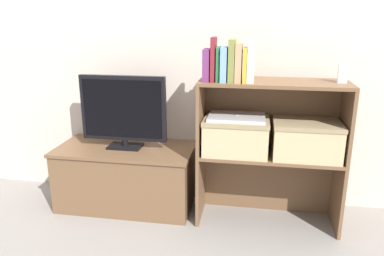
{
  "coord_description": "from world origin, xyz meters",
  "views": [
    {
      "loc": [
        0.38,
        -2.05,
        1.27
      ],
      "look_at": [
        0.0,
        0.16,
        0.6
      ],
      "focal_mm": 35.0,
      "sensor_mm": 36.0,
      "label": 1
    }
  ],
  "objects_px": {
    "book_maroon": "(214,59)",
    "book_ivory": "(251,61)",
    "book_skyblue": "(224,64)",
    "laptop": "(237,117)",
    "book_olive": "(232,61)",
    "storage_basket_left": "(236,134)",
    "baby_monitor": "(343,73)",
    "storage_basket_right": "(306,138)",
    "book_tan": "(239,62)",
    "tv_stand": "(127,176)",
    "tv": "(123,110)",
    "book_plum": "(207,65)",
    "book_forest": "(219,64)",
    "book_mustard": "(245,65)"
  },
  "relations": [
    {
      "from": "tv_stand",
      "to": "book_skyblue",
      "type": "xyz_separation_m",
      "value": [
        0.66,
        -0.12,
        0.79
      ]
    },
    {
      "from": "book_olive",
      "to": "book_mustard",
      "type": "xyz_separation_m",
      "value": [
        0.07,
        -0.0,
        -0.02
      ]
    },
    {
      "from": "book_olive",
      "to": "tv",
      "type": "bearing_deg",
      "value": 170.54
    },
    {
      "from": "book_plum",
      "to": "book_ivory",
      "type": "height_order",
      "value": "book_ivory"
    },
    {
      "from": "book_maroon",
      "to": "baby_monitor",
      "type": "bearing_deg",
      "value": 4.74
    },
    {
      "from": "baby_monitor",
      "to": "tv",
      "type": "bearing_deg",
      "value": 177.49
    },
    {
      "from": "tv_stand",
      "to": "book_ivory",
      "type": "height_order",
      "value": "book_ivory"
    },
    {
      "from": "book_ivory",
      "to": "book_tan",
      "type": "bearing_deg",
      "value": 180.0
    },
    {
      "from": "laptop",
      "to": "book_plum",
      "type": "bearing_deg",
      "value": -165.87
    },
    {
      "from": "book_ivory",
      "to": "storage_basket_right",
      "type": "xyz_separation_m",
      "value": [
        0.34,
        0.04,
        -0.45
      ]
    },
    {
      "from": "book_plum",
      "to": "laptop",
      "type": "relative_size",
      "value": 0.54
    },
    {
      "from": "laptop",
      "to": "tv_stand",
      "type": "bearing_deg",
      "value": 174.27
    },
    {
      "from": "book_maroon",
      "to": "laptop",
      "type": "height_order",
      "value": "book_maroon"
    },
    {
      "from": "book_tan",
      "to": "baby_monitor",
      "type": "height_order",
      "value": "book_tan"
    },
    {
      "from": "tv",
      "to": "book_skyblue",
      "type": "bearing_deg",
      "value": -10.06
    },
    {
      "from": "baby_monitor",
      "to": "storage_basket_right",
      "type": "xyz_separation_m",
      "value": [
        -0.17,
        -0.02,
        -0.39
      ]
    },
    {
      "from": "book_skyblue",
      "to": "laptop",
      "type": "xyz_separation_m",
      "value": [
        0.08,
        0.04,
        -0.32
      ]
    },
    {
      "from": "tv_stand",
      "to": "tv",
      "type": "relative_size",
      "value": 1.61
    },
    {
      "from": "book_skyblue",
      "to": "storage_basket_left",
      "type": "distance_m",
      "value": 0.44
    },
    {
      "from": "book_plum",
      "to": "baby_monitor",
      "type": "height_order",
      "value": "book_plum"
    },
    {
      "from": "tv",
      "to": "laptop",
      "type": "bearing_deg",
      "value": -5.61
    },
    {
      "from": "tv_stand",
      "to": "book_mustard",
      "type": "distance_m",
      "value": 1.12
    },
    {
      "from": "tv",
      "to": "baby_monitor",
      "type": "bearing_deg",
      "value": -2.51
    },
    {
      "from": "storage_basket_left",
      "to": "book_tan",
      "type": "bearing_deg",
      "value": -85.92
    },
    {
      "from": "book_maroon",
      "to": "book_olive",
      "type": "relative_size",
      "value": 1.04
    },
    {
      "from": "book_plum",
      "to": "laptop",
      "type": "distance_m",
      "value": 0.36
    },
    {
      "from": "tv",
      "to": "book_forest",
      "type": "relative_size",
      "value": 2.93
    },
    {
      "from": "book_plum",
      "to": "book_olive",
      "type": "xyz_separation_m",
      "value": [
        0.14,
        0.0,
        0.03
      ]
    },
    {
      "from": "book_skyblue",
      "to": "book_tan",
      "type": "relative_size",
      "value": 0.89
    },
    {
      "from": "storage_basket_left",
      "to": "book_plum",
      "type": "bearing_deg",
      "value": -165.87
    },
    {
      "from": "book_maroon",
      "to": "book_ivory",
      "type": "relative_size",
      "value": 1.02
    },
    {
      "from": "book_forest",
      "to": "book_ivory",
      "type": "distance_m",
      "value": 0.18
    },
    {
      "from": "book_ivory",
      "to": "storage_basket_left",
      "type": "xyz_separation_m",
      "value": [
        -0.07,
        0.04,
        -0.45
      ]
    },
    {
      "from": "book_olive",
      "to": "book_tan",
      "type": "xyz_separation_m",
      "value": [
        0.04,
        0.0,
        -0.01
      ]
    },
    {
      "from": "book_forest",
      "to": "storage_basket_left",
      "type": "height_order",
      "value": "book_forest"
    },
    {
      "from": "book_maroon",
      "to": "book_skyblue",
      "type": "height_order",
      "value": "book_maroon"
    },
    {
      "from": "book_olive",
      "to": "book_ivory",
      "type": "xyz_separation_m",
      "value": [
        0.11,
        0.0,
        0.0
      ]
    },
    {
      "from": "book_ivory",
      "to": "storage_basket_left",
      "type": "relative_size",
      "value": 0.62
    },
    {
      "from": "baby_monitor",
      "to": "laptop",
      "type": "height_order",
      "value": "baby_monitor"
    },
    {
      "from": "book_plum",
      "to": "book_olive",
      "type": "distance_m",
      "value": 0.15
    },
    {
      "from": "storage_basket_left",
      "to": "laptop",
      "type": "xyz_separation_m",
      "value": [
        0.0,
        -0.0,
        0.11
      ]
    },
    {
      "from": "tv_stand",
      "to": "baby_monitor",
      "type": "height_order",
      "value": "baby_monitor"
    },
    {
      "from": "book_tan",
      "to": "laptop",
      "type": "distance_m",
      "value": 0.34
    },
    {
      "from": "tv_stand",
      "to": "storage_basket_left",
      "type": "height_order",
      "value": "storage_basket_left"
    },
    {
      "from": "tv",
      "to": "book_forest",
      "type": "height_order",
      "value": "book_forest"
    },
    {
      "from": "book_forest",
      "to": "storage_basket_right",
      "type": "relative_size",
      "value": 0.5
    },
    {
      "from": "book_plum",
      "to": "book_mustard",
      "type": "relative_size",
      "value": 0.95
    },
    {
      "from": "tv",
      "to": "storage_basket_left",
      "type": "relative_size",
      "value": 1.46
    },
    {
      "from": "book_tan",
      "to": "storage_basket_left",
      "type": "distance_m",
      "value": 0.44
    },
    {
      "from": "book_maroon",
      "to": "book_forest",
      "type": "distance_m",
      "value": 0.04
    }
  ]
}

